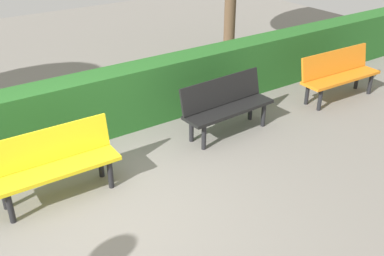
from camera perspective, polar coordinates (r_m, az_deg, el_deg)
The scene contains 5 objects.
ground_plane at distance 5.39m, azimuth -12.20°, elevation -10.97°, with size 20.43×20.43×0.00m, color gray.
bench_orange at distance 8.43m, azimuth 18.31°, elevation 6.77°, with size 1.64×0.52×0.86m.
bench_black at distance 6.81m, azimuth 4.40°, elevation 3.14°, with size 1.53×0.53×0.86m.
bench_yellow at distance 5.59m, azimuth -17.35°, elevation -4.13°, with size 1.53×0.47×0.86m.
hedge_row at distance 6.98m, azimuth -9.76°, elevation 3.47°, with size 16.43×0.51×0.97m, color #266023.
Camera 1 is at (1.40, 4.00, 3.33)m, focal length 41.54 mm.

